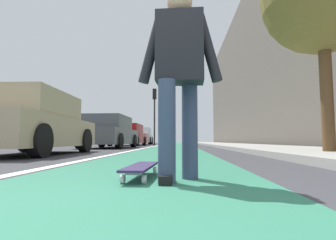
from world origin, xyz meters
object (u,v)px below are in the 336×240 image
(parked_car_mid, at_px, (109,133))
(traffic_light, at_px, (155,106))
(parked_car_far, at_px, (128,135))
(skateboard, at_px, (141,168))
(parked_car_near, at_px, (32,125))
(skater_person, at_px, (179,69))
(parked_car_end, at_px, (142,137))

(parked_car_mid, height_order, traffic_light, traffic_light)
(parked_car_far, bearing_deg, parked_car_mid, -177.11)
(skateboard, height_order, parked_car_near, parked_car_near)
(skater_person, xyz_separation_m, parked_car_far, (15.66, 3.65, -0.23))
(parked_car_end, distance_m, traffic_light, 5.00)
(skater_person, relative_size, traffic_light, 0.38)
(skateboard, relative_size, traffic_light, 0.20)
(skateboard, bearing_deg, traffic_light, 5.56)
(skater_person, xyz_separation_m, parked_car_mid, (9.88, 3.36, -0.22))
(parked_car_mid, distance_m, parked_car_far, 5.79)
(parked_car_mid, xyz_separation_m, traffic_light, (7.74, -1.31, 2.27))
(parked_car_mid, relative_size, parked_car_end, 0.97)
(parked_car_mid, height_order, parked_car_far, parked_car_mid)
(skater_person, bearing_deg, parked_car_near, 42.41)
(parked_car_mid, relative_size, parked_car_far, 1.00)
(parked_car_end, height_order, traffic_light, traffic_light)
(skater_person, height_order, traffic_light, traffic_light)
(skateboard, xyz_separation_m, parked_car_near, (3.81, 3.27, 0.63))
(skateboard, xyz_separation_m, traffic_light, (17.48, 1.70, 2.89))
(skater_person, height_order, parked_car_mid, skater_person)
(parked_car_far, bearing_deg, parked_car_end, -0.12)
(parked_car_mid, height_order, parked_car_end, parked_car_end)
(parked_car_mid, bearing_deg, skateboard, -162.80)
(skateboard, height_order, traffic_light, traffic_light)
(parked_car_mid, xyz_separation_m, parked_car_end, (11.91, 0.28, 0.01))
(parked_car_end, bearing_deg, parked_car_mid, -178.66)
(skater_person, distance_m, parked_car_far, 16.08)
(skateboard, distance_m, parked_car_mid, 10.21)
(parked_car_near, xyz_separation_m, parked_car_mid, (5.93, -0.25, -0.01))
(parked_car_near, bearing_deg, parked_car_end, 0.08)
(parked_car_near, bearing_deg, skater_person, -137.59)
(parked_car_far, height_order, traffic_light, traffic_light)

